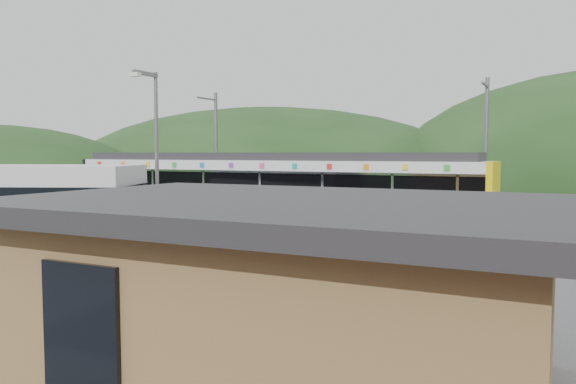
% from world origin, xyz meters
% --- Properties ---
extents(ground, '(120.00, 120.00, 0.00)m').
position_xyz_m(ground, '(0.00, 0.00, 0.00)').
color(ground, '#4C4C4F').
rests_on(ground, ground).
extents(hills, '(146.00, 149.00, 26.00)m').
position_xyz_m(hills, '(6.19, 5.29, 0.00)').
color(hills, '#1E3D19').
rests_on(hills, ground).
extents(platform, '(26.00, 3.20, 0.30)m').
position_xyz_m(platform, '(0.00, 3.30, 0.15)').
color(platform, '#9E9E99').
rests_on(platform, ground).
extents(yellow_line, '(26.00, 0.10, 0.01)m').
position_xyz_m(yellow_line, '(0.00, 2.00, 0.30)').
color(yellow_line, yellow).
rests_on(yellow_line, platform).
extents(train, '(20.44, 3.01, 3.74)m').
position_xyz_m(train, '(-2.48, 6.00, 2.06)').
color(train, black).
rests_on(train, ground).
extents(catenary_mast_west, '(0.18, 1.80, 7.00)m').
position_xyz_m(catenary_mast_west, '(-7.00, 8.56, 3.65)').
color(catenary_mast_west, slate).
rests_on(catenary_mast_west, ground).
extents(catenary_mast_east, '(0.18, 1.80, 7.00)m').
position_xyz_m(catenary_mast_east, '(7.00, 8.56, 3.65)').
color(catenary_mast_east, slate).
rests_on(catenary_mast_east, ground).
extents(station_shelter, '(9.20, 6.20, 3.00)m').
position_xyz_m(station_shelter, '(6.00, -9.01, 1.55)').
color(station_shelter, olive).
rests_on(station_shelter, ground).
extents(lamp_post, '(0.35, 1.09, 6.28)m').
position_xyz_m(lamp_post, '(-1.59, -3.13, 3.74)').
color(lamp_post, slate).
rests_on(lamp_post, ground).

